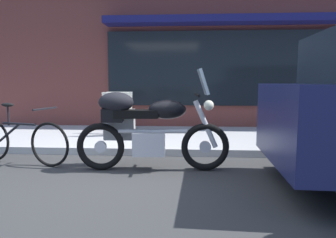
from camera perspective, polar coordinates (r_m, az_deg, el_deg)
ground_plane at (r=3.96m, az=-9.64°, el=-11.29°), size 80.00×80.00×0.00m
touring_motorcycle at (r=4.28m, az=-4.56°, el=-1.43°), size 2.13×0.62×1.41m
parked_bicycle at (r=5.12m, az=-25.88°, el=-3.53°), size 1.69×0.60×0.92m
sandwich_board_sign at (r=6.48m, az=-9.30°, el=1.01°), size 0.55×0.41×0.90m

